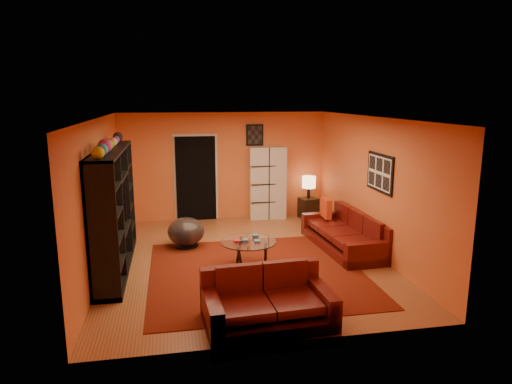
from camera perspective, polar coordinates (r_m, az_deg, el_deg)
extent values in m
plane|color=brown|center=(8.59, -1.51, -8.34)|extent=(6.00, 6.00, 0.00)
plane|color=white|center=(8.07, -1.61, 9.25)|extent=(6.00, 6.00, 0.00)
plane|color=orange|center=(11.16, -3.98, 3.24)|extent=(6.00, 0.00, 6.00)
plane|color=orange|center=(5.39, 3.50, -6.18)|extent=(6.00, 0.00, 6.00)
plane|color=orange|center=(8.23, -19.00, -0.48)|extent=(0.00, 6.00, 6.00)
plane|color=orange|center=(8.97, 14.43, 0.77)|extent=(0.00, 6.00, 6.00)
cube|color=#4F1209|center=(7.96, 0.02, -9.97)|extent=(3.60, 3.60, 0.01)
cube|color=black|center=(11.11, -7.52, 1.67)|extent=(0.95, 0.10, 2.04)
cube|color=black|center=(8.64, 15.24, 2.34)|extent=(0.03, 1.00, 0.70)
cube|color=black|center=(11.17, -0.17, 7.15)|extent=(0.42, 0.03, 0.52)
cube|color=black|center=(8.26, -17.34, -2.11)|extent=(0.45, 3.00, 2.10)
imported|color=black|center=(8.29, -16.95, -2.62)|extent=(0.86, 0.11, 0.50)
cube|color=#4A0B09|center=(9.28, 10.91, -5.96)|extent=(1.11, 2.39, 0.32)
cube|color=#4A0B09|center=(9.38, 13.12, -4.19)|extent=(0.33, 2.34, 0.85)
cube|color=#4A0B09|center=(8.33, 14.11, -7.11)|extent=(0.96, 0.24, 0.62)
cube|color=#4A0B09|center=(10.18, 8.38, -3.39)|extent=(0.96, 0.24, 0.62)
cube|color=#4A0B09|center=(8.61, 12.61, -5.28)|extent=(0.77, 0.68, 0.12)
cube|color=#4A0B09|center=(9.18, 10.76, -4.14)|extent=(0.77, 0.68, 0.12)
cube|color=#4A0B09|center=(9.75, 9.13, -3.12)|extent=(0.77, 0.68, 0.12)
cube|color=#4A0B09|center=(6.26, 1.50, -14.79)|extent=(1.73, 1.10, 0.32)
cube|color=#4A0B09|center=(6.51, 0.53, -11.13)|extent=(1.68, 0.28, 0.85)
cube|color=#4A0B09|center=(6.41, 8.13, -12.73)|extent=(0.24, 1.02, 0.62)
cube|color=#4A0B09|center=(6.05, -5.55, -14.23)|extent=(0.24, 1.02, 0.62)
cube|color=#4A0B09|center=(6.18, 4.63, -12.01)|extent=(0.68, 0.82, 0.12)
cube|color=#4A0B09|center=(6.02, -1.48, -12.66)|extent=(0.68, 0.82, 0.12)
cube|color=red|center=(9.86, 8.75, -1.99)|extent=(0.12, 0.42, 0.42)
cylinder|color=silver|center=(7.99, -0.96, -6.22)|extent=(0.98, 0.98, 0.02)
cylinder|color=black|center=(8.09, 1.20, -7.81)|extent=(0.05, 0.05, 0.47)
cylinder|color=black|center=(8.31, -2.12, -7.28)|extent=(0.05, 0.05, 0.47)
cylinder|color=black|center=(7.81, -1.96, -8.54)|extent=(0.05, 0.05, 0.47)
cube|color=silver|center=(11.20, 1.44, 1.15)|extent=(0.91, 0.45, 1.77)
cylinder|color=black|center=(9.33, -8.67, -6.68)|extent=(0.44, 0.44, 0.03)
cylinder|color=black|center=(9.31, -8.68, -6.22)|extent=(0.06, 0.06, 0.15)
ellipsoid|color=#473E40|center=(9.24, -8.73, -4.88)|extent=(0.74, 0.74, 0.55)
cube|color=black|center=(11.40, 6.55, -2.00)|extent=(0.48, 0.48, 0.50)
cylinder|color=black|center=(11.32, 6.59, -0.12)|extent=(0.08, 0.08, 0.26)
cylinder|color=#FFCA8C|center=(11.26, 6.62, 1.25)|extent=(0.33, 0.33, 0.29)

